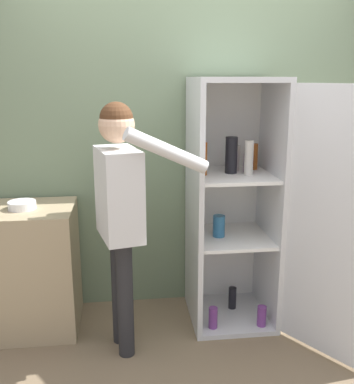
{
  "coord_description": "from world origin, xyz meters",
  "views": [
    {
      "loc": [
        -0.45,
        -2.39,
        1.77
      ],
      "look_at": [
        -0.08,
        0.62,
        0.99
      ],
      "focal_mm": 42.0,
      "sensor_mm": 36.0,
      "label": 1
    }
  ],
  "objects": [
    {
      "name": "counter",
      "position": [
        -1.11,
        0.65,
        0.45
      ],
      "size": [
        0.62,
        0.56,
        0.9
      ],
      "color": "tan",
      "rests_on": "ground_plane"
    },
    {
      "name": "wall_back",
      "position": [
        0.0,
        0.98,
        1.27
      ],
      "size": [
        7.0,
        0.06,
        2.55
      ],
      "color": "gray",
      "rests_on": "ground_plane"
    },
    {
      "name": "person",
      "position": [
        -0.47,
        0.3,
        1.04
      ],
      "size": [
        0.7,
        0.53,
        1.63
      ],
      "color": "#262628",
      "rests_on": "ground_plane"
    },
    {
      "name": "bowl",
      "position": [
        -1.14,
        0.63,
        0.92
      ],
      "size": [
        0.19,
        0.19,
        0.05
      ],
      "color": "white",
      "rests_on": "counter"
    },
    {
      "name": "ground_plane",
      "position": [
        0.0,
        0.0,
        0.0
      ],
      "size": [
        12.0,
        12.0,
        0.0
      ],
      "primitive_type": "plane",
      "color": "#7A664C"
    },
    {
      "name": "refrigerator",
      "position": [
        0.42,
        0.55,
        0.88
      ],
      "size": [
        0.96,
        1.12,
        1.77
      ],
      "color": "silver",
      "rests_on": "ground_plane"
    }
  ]
}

